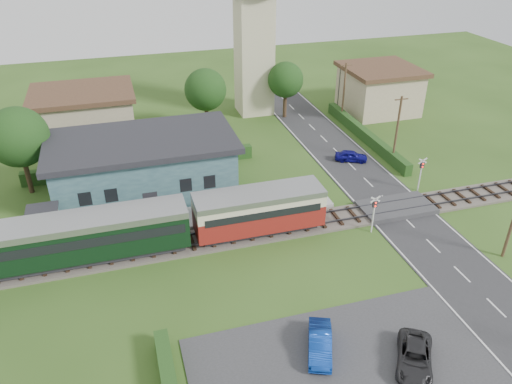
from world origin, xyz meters
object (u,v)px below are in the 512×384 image
object	(u,v)px
equipment_hut	(45,224)
pedestrian_far	(77,228)
house_west	(85,115)
crossing_signal_near	(374,209)
car_on_road	(351,156)
train	(25,246)
pedestrian_near	(257,199)
crossing_signal_far	(421,170)
church_tower	(254,28)
car_park_blue	(320,343)
car_park_dark	(415,357)
station_building	(144,166)
house_east	(379,89)

from	to	relation	value
equipment_hut	pedestrian_far	world-z (taller)	equipment_hut
house_west	crossing_signal_near	size ratio (longest dim) A/B	3.30
car_on_road	train	bearing A→B (deg)	132.62
train	pedestrian_near	distance (m)	17.76
crossing_signal_far	pedestrian_far	size ratio (longest dim) A/B	1.66
crossing_signal_near	church_tower	bearing A→B (deg)	92.82
crossing_signal_far	car_park_blue	bearing A→B (deg)	-136.67
equipment_hut	car_park_dark	xyz separation A→B (m)	(20.36, -18.24, -1.10)
house_west	car_park_dark	xyz separation A→B (m)	(17.36, -38.04, -2.14)
car_on_road	pedestrian_near	xyz separation A→B (m)	(-11.86, -6.73, 0.72)
crossing_signal_near	house_west	bearing A→B (deg)	130.11
station_building	car_park_blue	size ratio (longest dim) A/B	4.31
car_park_dark	church_tower	bearing A→B (deg)	118.67
pedestrian_far	car_on_road	bearing A→B (deg)	-69.64
house_east	car_park_dark	world-z (taller)	house_east
car_park_blue	car_park_dark	world-z (taller)	car_park_blue
pedestrian_near	car_park_dark	bearing A→B (deg)	94.14
car_on_road	pedestrian_far	bearing A→B (deg)	129.93
church_tower	pedestrian_near	distance (m)	25.62
house_east	crossing_signal_near	distance (m)	27.95
pedestrian_far	pedestrian_near	bearing A→B (deg)	-83.17
station_building	train	world-z (taller)	station_building
station_building	car_on_road	size ratio (longest dim) A/B	4.97
house_west	car_on_road	world-z (taller)	house_west
church_tower	car_park_blue	bearing A→B (deg)	-100.73
equipment_hut	train	world-z (taller)	train
crossing_signal_far	car_park_dark	distance (m)	20.80
pedestrian_far	train	bearing A→B (deg)	131.39
train	car_on_road	world-z (taller)	train
pedestrian_far	church_tower	bearing A→B (deg)	-36.31
train	house_east	bearing A→B (deg)	29.45
train	pedestrian_far	xyz separation A→B (m)	(3.25, 2.40, -0.74)
equipment_hut	pedestrian_near	world-z (taller)	equipment_hut
equipment_hut	pedestrian_near	xyz separation A→B (m)	(16.55, -0.34, -0.43)
station_building	church_tower	bearing A→B (deg)	48.59
car_on_road	house_east	bearing A→B (deg)	-13.18
church_tower	pedestrian_near	bearing A→B (deg)	-105.58
crossing_signal_near	crossing_signal_far	bearing A→B (deg)	33.69
train	pedestrian_near	size ratio (longest dim) A/B	25.00
house_west	pedestrian_far	xyz separation A→B (m)	(-0.71, -20.60, -1.35)
church_tower	house_west	distance (m)	21.55
church_tower	equipment_hut	bearing A→B (deg)	-135.25
station_building	crossing_signal_far	distance (m)	24.51
church_tower	car_park_blue	xyz separation A→B (m)	(-7.32, -38.62, -9.53)
house_west	car_on_road	xyz separation A→B (m)	(25.41, -13.41, -2.19)
car_on_road	pedestrian_near	bearing A→B (deg)	144.10
equipment_hut	car_on_road	xyz separation A→B (m)	(28.41, 6.39, -1.15)
car_on_road	house_west	bearing A→B (deg)	86.71
station_building	car_park_dark	xyz separation A→B (m)	(12.36, -24.04, -2.04)
church_tower	car_on_road	bearing A→B (deg)	-71.77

